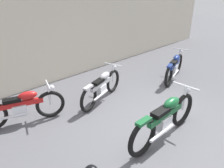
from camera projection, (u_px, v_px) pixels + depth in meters
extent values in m
plane|color=#56565B|center=(159.00, 129.00, 5.00)|extent=(40.00, 40.00, 0.00)
cube|color=beige|center=(55.00, 35.00, 7.07)|extent=(18.00, 0.30, 2.99)
torus|color=black|center=(182.00, 110.00, 5.02)|extent=(0.79, 0.10, 0.79)
torus|color=black|center=(142.00, 138.00, 4.10)|extent=(0.79, 0.10, 0.79)
cube|color=silver|center=(163.00, 122.00, 4.52)|extent=(0.35, 0.22, 0.30)
cube|color=#145128|center=(165.00, 114.00, 4.48)|extent=(1.10, 0.11, 0.13)
ellipsoid|color=#145128|center=(172.00, 103.00, 4.52)|extent=(0.47, 0.22, 0.22)
cube|color=black|center=(161.00, 112.00, 4.30)|extent=(0.43, 0.20, 0.09)
cube|color=#145128|center=(144.00, 122.00, 3.95)|extent=(0.35, 0.13, 0.06)
cylinder|color=silver|center=(184.00, 98.00, 4.90)|extent=(0.06, 0.06, 0.59)
cylinder|color=silver|center=(186.00, 86.00, 4.78)|extent=(0.04, 0.62, 0.04)
sphere|color=silver|center=(187.00, 89.00, 4.88)|extent=(0.15, 0.15, 0.15)
cylinder|color=silver|center=(162.00, 133.00, 4.33)|extent=(0.75, 0.07, 0.06)
torus|color=black|center=(113.00, 81.00, 6.60)|extent=(0.69, 0.28, 0.70)
torus|color=black|center=(89.00, 99.00, 5.58)|extent=(0.69, 0.28, 0.70)
cube|color=silver|center=(101.00, 89.00, 6.04)|extent=(0.35, 0.27, 0.27)
cube|color=#ADADB2|center=(102.00, 84.00, 6.02)|extent=(0.96, 0.37, 0.11)
ellipsoid|color=#ADADB2|center=(105.00, 76.00, 6.08)|extent=(0.46, 0.30, 0.19)
cube|color=black|center=(98.00, 82.00, 5.83)|extent=(0.41, 0.27, 0.08)
cube|color=#ADADB2|center=(88.00, 87.00, 5.44)|extent=(0.33, 0.20, 0.06)
cylinder|color=silver|center=(113.00, 73.00, 6.49)|extent=(0.05, 0.05, 0.52)
cylinder|color=silver|center=(113.00, 65.00, 6.38)|extent=(0.19, 0.54, 0.03)
sphere|color=silver|center=(114.00, 67.00, 6.48)|extent=(0.13, 0.13, 0.13)
cylinder|color=silver|center=(101.00, 95.00, 5.87)|extent=(0.66, 0.25, 0.06)
torus|color=black|center=(179.00, 64.00, 8.01)|extent=(0.71, 0.29, 0.71)
torus|color=black|center=(169.00, 76.00, 6.96)|extent=(0.71, 0.29, 0.71)
cube|color=silver|center=(174.00, 69.00, 7.44)|extent=(0.36, 0.28, 0.27)
cube|color=navy|center=(175.00, 64.00, 7.41)|extent=(0.99, 0.38, 0.12)
ellipsoid|color=navy|center=(177.00, 58.00, 7.48)|extent=(0.47, 0.31, 0.20)
cube|color=black|center=(174.00, 62.00, 7.22)|extent=(0.43, 0.28, 0.08)
cube|color=navy|center=(170.00, 66.00, 6.82)|extent=(0.33, 0.20, 0.06)
cylinder|color=silver|center=(180.00, 56.00, 7.90)|extent=(0.05, 0.05, 0.54)
cylinder|color=silver|center=(181.00, 49.00, 7.78)|extent=(0.20, 0.55, 0.04)
sphere|color=silver|center=(181.00, 51.00, 7.89)|extent=(0.14, 0.14, 0.14)
cylinder|color=silver|center=(175.00, 74.00, 7.26)|extent=(0.67, 0.25, 0.06)
torus|color=black|center=(50.00, 104.00, 5.33)|extent=(0.69, 0.32, 0.70)
cube|color=silver|center=(20.00, 110.00, 5.06)|extent=(0.35, 0.28, 0.27)
cube|color=#B21919|center=(21.00, 104.00, 5.01)|extent=(0.96, 0.42, 0.12)
ellipsoid|color=#B21919|center=(28.00, 95.00, 5.01)|extent=(0.46, 0.32, 0.19)
cube|color=black|center=(12.00, 100.00, 4.90)|extent=(0.42, 0.29, 0.08)
cylinder|color=silver|center=(49.00, 95.00, 5.22)|extent=(0.05, 0.05, 0.53)
cylinder|color=silver|center=(48.00, 85.00, 5.11)|extent=(0.22, 0.54, 0.03)
sphere|color=silver|center=(52.00, 88.00, 5.18)|extent=(0.13, 0.13, 0.13)
cylinder|color=silver|center=(12.00, 117.00, 4.92)|extent=(0.65, 0.28, 0.06)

